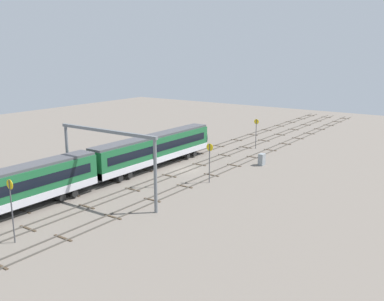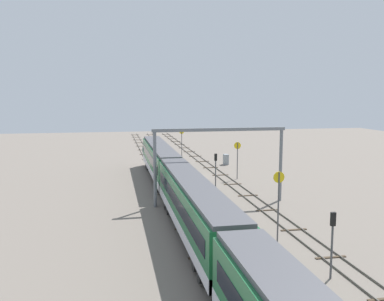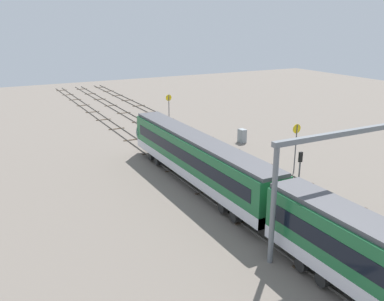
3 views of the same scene
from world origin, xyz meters
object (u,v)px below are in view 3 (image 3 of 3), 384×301
at_px(speed_sign_far_trackside, 169,108).
at_px(overhead_gantry, 355,160).
at_px(signal_light_trackside_approach, 299,169).
at_px(speed_sign_mid_trackside, 296,141).
at_px(relay_cabinet, 242,136).

bearing_deg(speed_sign_far_trackside, overhead_gantry, 177.49).
relative_size(speed_sign_far_trackside, signal_light_trackside_approach, 1.16).
bearing_deg(speed_sign_mid_trackside, relay_cabinet, -7.90).
height_order(overhead_gantry, speed_sign_far_trackside, overhead_gantry).
xyz_separation_m(speed_sign_far_trackside, signal_light_trackside_approach, (-27.71, 0.26, -0.43)).
xyz_separation_m(signal_light_trackside_approach, relay_cabinet, (17.83, -6.26, -2.10)).
distance_m(overhead_gantry, speed_sign_far_trackside, 34.61).
bearing_deg(signal_light_trackside_approach, relay_cabinet, -19.36).
xyz_separation_m(overhead_gantry, signal_light_trackside_approach, (6.77, -1.25, -3.09)).
bearing_deg(signal_light_trackside_approach, overhead_gantry, 169.54).
xyz_separation_m(speed_sign_mid_trackside, relay_cabinet, (12.10, -1.68, -2.58)).
height_order(signal_light_trackside_approach, relay_cabinet, signal_light_trackside_approach).
relative_size(speed_sign_mid_trackside, relay_cabinet, 2.97).
bearing_deg(overhead_gantry, signal_light_trackside_approach, -10.46).
distance_m(speed_sign_mid_trackside, speed_sign_far_trackside, 22.40).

